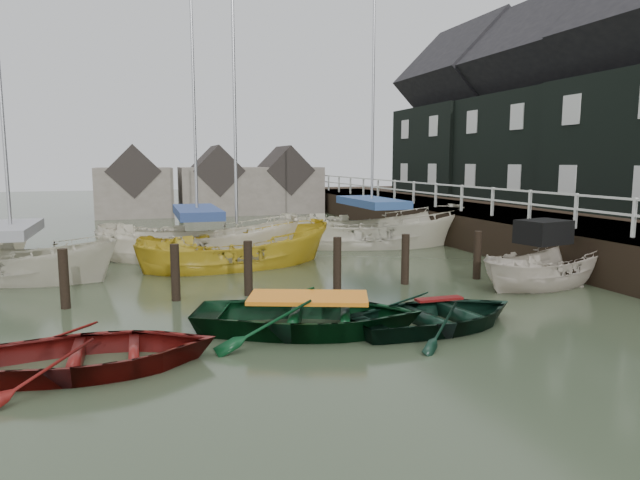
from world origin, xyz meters
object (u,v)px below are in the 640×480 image
object	(u,v)px
rowboat_red	(93,370)
sailboat_a	(15,278)
motorboat	(545,282)
sailboat_d	(371,244)
rowboat_dkgreen	(438,327)
rowboat_green	(308,331)
sailboat_b	(198,257)
sailboat_c	(238,266)

from	to	relation	value
rowboat_red	sailboat_a	xyz separation A→B (m)	(-2.67, 8.35, 0.06)
rowboat_red	motorboat	world-z (taller)	motorboat
sailboat_d	rowboat_dkgreen	bearing A→B (deg)	175.37
motorboat	rowboat_red	bearing A→B (deg)	92.83
rowboat_dkgreen	sailboat_a	size ratio (longest dim) A/B	0.36
rowboat_red	rowboat_green	world-z (taller)	rowboat_green
rowboat_red	rowboat_dkgreen	world-z (taller)	rowboat_red
sailboat_a	sailboat_b	size ratio (longest dim) A/B	0.94
rowboat_red	sailboat_c	world-z (taller)	sailboat_c
motorboat	sailboat_a	world-z (taller)	sailboat_a
motorboat	sailboat_a	size ratio (longest dim) A/B	0.44
rowboat_red	sailboat_a	bearing A→B (deg)	17.70
motorboat	sailboat_d	distance (m)	8.57
rowboat_red	sailboat_c	size ratio (longest dim) A/B	0.40
rowboat_green	sailboat_a	distance (m)	9.95
rowboat_dkgreen	motorboat	xyz separation A→B (m)	(4.80, 2.65, 0.09)
sailboat_a	sailboat_d	size ratio (longest dim) A/B	0.92
motorboat	sailboat_c	bearing A→B (deg)	41.77
motorboat	sailboat_b	xyz separation A→B (m)	(-8.66, 7.36, -0.03)
rowboat_dkgreen	sailboat_d	xyz separation A→B (m)	(3.15, 11.06, 0.06)
sailboat_a	sailboat_b	distance (m)	5.81
motorboat	sailboat_b	size ratio (longest dim) A/B	0.42
rowboat_red	motorboat	size ratio (longest dim) A/B	0.86
rowboat_green	sailboat_b	xyz separation A→B (m)	(-1.23, 9.45, 0.06)
sailboat_d	rowboat_red	bearing A→B (deg)	150.87
sailboat_b	sailboat_c	distance (m)	2.14
rowboat_red	motorboat	xyz separation A→B (m)	(11.42, 3.07, 0.09)
rowboat_dkgreen	rowboat_green	bearing A→B (deg)	69.33
sailboat_c	sailboat_d	xyz separation A→B (m)	(5.93, 2.89, 0.05)
rowboat_red	sailboat_d	size ratio (longest dim) A/B	0.35
rowboat_red	sailboat_d	bearing A→B (deg)	-40.46
motorboat	sailboat_a	xyz separation A→B (m)	(-14.09, 5.29, -0.03)
rowboat_green	sailboat_b	bearing A→B (deg)	27.40
sailboat_b	sailboat_d	xyz separation A→B (m)	(7.01, 1.05, -0.00)
sailboat_b	sailboat_a	bearing A→B (deg)	127.23
sailboat_b	sailboat_c	bearing A→B (deg)	-133.39
rowboat_green	rowboat_dkgreen	world-z (taller)	rowboat_green
rowboat_green	sailboat_b	world-z (taller)	sailboat_b
rowboat_red	motorboat	bearing A→B (deg)	-75.02
rowboat_green	sailboat_c	xyz separation A→B (m)	(-0.15, 7.61, 0.01)
sailboat_b	rowboat_dkgreen	bearing A→B (deg)	-142.58
sailboat_b	sailboat_c	world-z (taller)	sailboat_b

